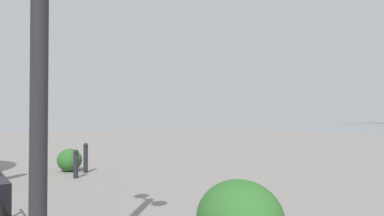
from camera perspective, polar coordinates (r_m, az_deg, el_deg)
bollard_near at (r=9.33m, az=-18.40°, el=-8.51°), size 0.13×0.13×0.72m
bollard_mid at (r=10.11m, az=-16.94°, el=-7.65°), size 0.13×0.13×0.82m
shrub_round at (r=10.50m, az=-19.33°, el=-8.00°), size 0.74×0.67×0.63m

